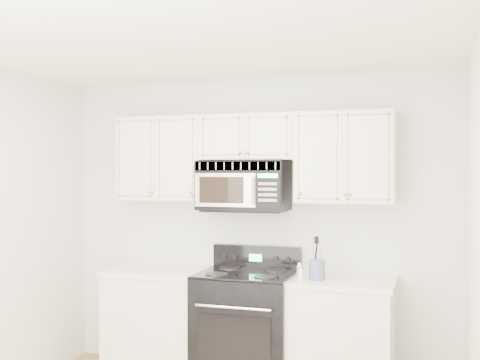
% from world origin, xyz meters
% --- Properties ---
extents(room, '(3.51, 3.51, 2.61)m').
position_xyz_m(room, '(0.00, 0.00, 1.30)').
color(room, olive).
rests_on(room, ground).
extents(base_cabinet_left, '(0.86, 0.65, 0.92)m').
position_xyz_m(base_cabinet_left, '(-0.80, 1.44, 0.43)').
color(base_cabinet_left, silver).
rests_on(base_cabinet_left, ground).
extents(base_cabinet_right, '(0.86, 0.65, 0.92)m').
position_xyz_m(base_cabinet_right, '(0.80, 1.44, 0.43)').
color(base_cabinet_right, silver).
rests_on(base_cabinet_right, ground).
extents(range, '(0.79, 0.72, 1.13)m').
position_xyz_m(range, '(0.02, 1.42, 0.48)').
color(range, black).
rests_on(range, ground).
extents(upper_cabinets, '(2.44, 0.37, 0.75)m').
position_xyz_m(upper_cabinets, '(0.00, 1.58, 1.93)').
color(upper_cabinets, silver).
rests_on(upper_cabinets, ground).
extents(microwave, '(0.76, 0.43, 0.42)m').
position_xyz_m(microwave, '(-0.05, 1.55, 1.66)').
color(microwave, black).
rests_on(microwave, ground).
extents(utensil_crock, '(0.13, 0.13, 0.34)m').
position_xyz_m(utensil_crock, '(0.63, 1.35, 1.00)').
color(utensil_crock, '#4C5B83').
rests_on(utensil_crock, base_cabinet_right).
extents(shaker_salt, '(0.04, 0.04, 0.10)m').
position_xyz_m(shaker_salt, '(0.52, 1.27, 0.97)').
color(shaker_salt, silver).
rests_on(shaker_salt, base_cabinet_right).
extents(shaker_pepper, '(0.05, 0.05, 0.11)m').
position_xyz_m(shaker_pepper, '(0.46, 1.47, 0.98)').
color(shaker_pepper, silver).
rests_on(shaker_pepper, base_cabinet_right).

